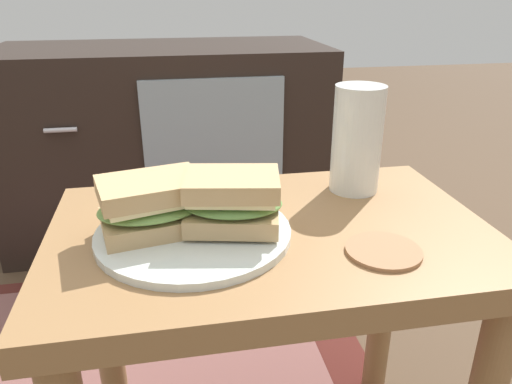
{
  "coord_description": "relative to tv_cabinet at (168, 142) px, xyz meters",
  "views": [
    {
      "loc": [
        -0.12,
        -0.54,
        0.75
      ],
      "look_at": [
        -0.02,
        0.0,
        0.51
      ],
      "focal_mm": 34.23,
      "sensor_mm": 36.0,
      "label": 1
    }
  ],
  "objects": [
    {
      "name": "area_rug",
      "position": [
        -0.16,
        -0.59,
        -0.29
      ],
      "size": [
        1.1,
        0.61,
        0.01
      ],
      "color": "#4C1E19",
      "rests_on": "ground"
    },
    {
      "name": "side_table",
      "position": [
        0.12,
        -0.95,
        0.08
      ],
      "size": [
        0.56,
        0.36,
        0.46
      ],
      "color": "olive",
      "rests_on": "ground"
    },
    {
      "name": "coaster",
      "position": [
        0.24,
        -1.04,
        0.17
      ],
      "size": [
        0.09,
        0.09,
        0.01
      ],
      "primitive_type": "cylinder",
      "color": "#996B47",
      "rests_on": "side_table"
    },
    {
      "name": "plate",
      "position": [
        0.03,
        -0.96,
        0.17
      ],
      "size": [
        0.24,
        0.24,
        0.01
      ],
      "primitive_type": "cylinder",
      "color": "silver",
      "rests_on": "side_table"
    },
    {
      "name": "tv_cabinet",
      "position": [
        0.0,
        0.0,
        0.0
      ],
      "size": [
        0.96,
        0.46,
        0.58
      ],
      "color": "black",
      "rests_on": "ground"
    },
    {
      "name": "sandwich_front",
      "position": [
        -0.02,
        -0.95,
        0.21
      ],
      "size": [
        0.14,
        0.11,
        0.07
      ],
      "color": "tan",
      "rests_on": "plate"
    },
    {
      "name": "beer_glass",
      "position": [
        0.27,
        -0.85,
        0.24
      ],
      "size": [
        0.07,
        0.07,
        0.16
      ],
      "color": "silver",
      "rests_on": "side_table"
    },
    {
      "name": "sandwich_back",
      "position": [
        0.07,
        -0.96,
        0.22
      ],
      "size": [
        0.14,
        0.11,
        0.07
      ],
      "color": "tan",
      "rests_on": "plate"
    }
  ]
}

